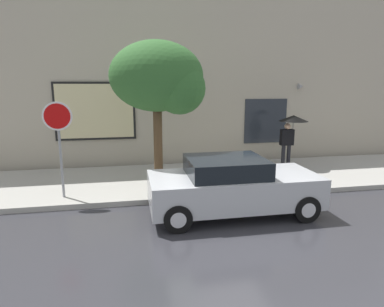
{
  "coord_description": "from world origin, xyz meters",
  "views": [
    {
      "loc": [
        -2.19,
        -7.59,
        3.2
      ],
      "look_at": [
        -0.38,
        1.8,
        1.2
      ],
      "focal_mm": 31.24,
      "sensor_mm": 36.0,
      "label": 1
    }
  ],
  "objects_px": {
    "parked_car": "(232,186)",
    "stop_sign": "(59,131)",
    "fire_hydrant": "(247,170)",
    "street_tree": "(161,79)",
    "pedestrian_with_umbrella": "(291,125)"
  },
  "relations": [
    {
      "from": "fire_hydrant",
      "to": "stop_sign",
      "type": "xyz_separation_m",
      "value": [
        -5.44,
        -0.46,
        1.46
      ]
    },
    {
      "from": "parked_car",
      "to": "street_tree",
      "type": "distance_m",
      "value": 3.69
    },
    {
      "from": "fire_hydrant",
      "to": "street_tree",
      "type": "height_order",
      "value": "street_tree"
    },
    {
      "from": "parked_car",
      "to": "stop_sign",
      "type": "relative_size",
      "value": 1.6
    },
    {
      "from": "parked_car",
      "to": "pedestrian_with_umbrella",
      "type": "height_order",
      "value": "pedestrian_with_umbrella"
    },
    {
      "from": "pedestrian_with_umbrella",
      "to": "stop_sign",
      "type": "relative_size",
      "value": 0.74
    },
    {
      "from": "parked_car",
      "to": "street_tree",
      "type": "height_order",
      "value": "street_tree"
    },
    {
      "from": "fire_hydrant",
      "to": "pedestrian_with_umbrella",
      "type": "xyz_separation_m",
      "value": [
        2.25,
        1.58,
        1.18
      ]
    },
    {
      "from": "fire_hydrant",
      "to": "street_tree",
      "type": "relative_size",
      "value": 0.18
    },
    {
      "from": "stop_sign",
      "to": "parked_car",
      "type": "bearing_deg",
      "value": -20.81
    },
    {
      "from": "fire_hydrant",
      "to": "stop_sign",
      "type": "height_order",
      "value": "stop_sign"
    },
    {
      "from": "parked_car",
      "to": "stop_sign",
      "type": "bearing_deg",
      "value": 159.19
    },
    {
      "from": "pedestrian_with_umbrella",
      "to": "parked_car",
      "type": "bearing_deg",
      "value": -132.88
    },
    {
      "from": "fire_hydrant",
      "to": "street_tree",
      "type": "distance_m",
      "value": 3.86
    },
    {
      "from": "pedestrian_with_umbrella",
      "to": "stop_sign",
      "type": "bearing_deg",
      "value": -165.15
    }
  ]
}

